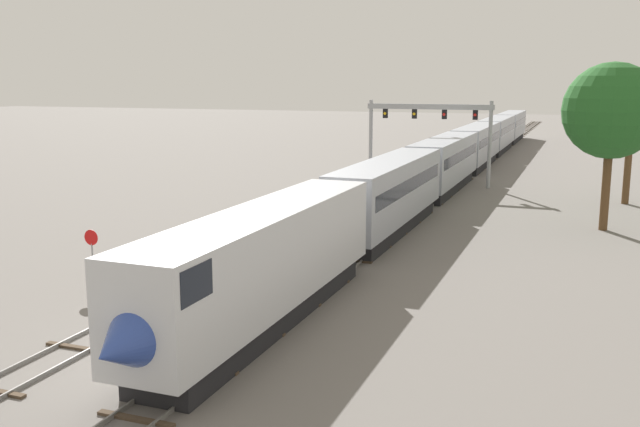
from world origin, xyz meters
TOP-DOWN VIEW (x-y plane):
  - ground_plane at (0.00, 0.00)m, footprint 400.00×400.00m
  - track_main at (2.00, 60.00)m, footprint 2.60×200.00m
  - track_near at (-3.50, 40.00)m, footprint 2.60×160.00m
  - passenger_train at (2.00, 51.24)m, footprint 3.04×115.27m
  - signal_gantry at (-0.25, 44.50)m, footprint 12.10×0.49m
  - stop_sign at (-8.00, 4.78)m, footprint 0.76×0.08m
  - trackside_tree_left at (15.30, 28.08)m, footprint 6.32×6.32m
  - trackside_tree_mid at (17.14, 39.75)m, footprint 5.26×5.26m

SIDE VIEW (x-z plane):
  - ground_plane at x=0.00m, z-range 0.00..0.00m
  - track_main at x=2.00m, z-range -0.01..0.15m
  - track_near at x=-3.50m, z-range -0.01..0.15m
  - stop_sign at x=-8.00m, z-range 0.43..3.31m
  - passenger_train at x=2.00m, z-range 0.21..5.01m
  - signal_gantry at x=-0.25m, z-range 1.87..9.96m
  - trackside_tree_mid at x=17.14m, z-range 2.43..12.67m
  - trackside_tree_left at x=15.30m, z-range 2.37..13.49m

